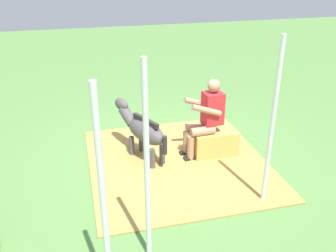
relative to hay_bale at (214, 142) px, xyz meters
name	(u,v)px	position (x,y,z in m)	size (l,w,h in m)	color
ground_plane	(171,155)	(0.71, -0.11, -0.22)	(24.00, 24.00, 0.00)	#568442
hay_patch	(178,162)	(0.66, 0.15, -0.20)	(2.79, 2.95, 0.02)	#AD8C47
hay_bale	(214,142)	(0.00, 0.00, 0.00)	(0.73, 0.46, 0.43)	tan
person_seated	(206,116)	(0.16, 0.01, 0.50)	(0.68, 0.44, 1.31)	tan
pony_standing	(143,130)	(1.17, -0.15, 0.30)	(0.76, 1.25, 0.87)	#4C4747
soda_bottle	(235,134)	(-0.54, -0.36, -0.09)	(0.07, 0.07, 0.25)	#197233
tent_pole_left	(272,125)	(-0.20, 1.41, 0.92)	(0.06, 0.06, 2.27)	silver
tent_pole_right	(104,209)	(2.00, 2.58, 0.92)	(0.06, 0.06, 2.27)	silver
tent_pole_mid	(147,168)	(1.52, 2.02, 0.92)	(0.06, 0.06, 2.27)	silver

